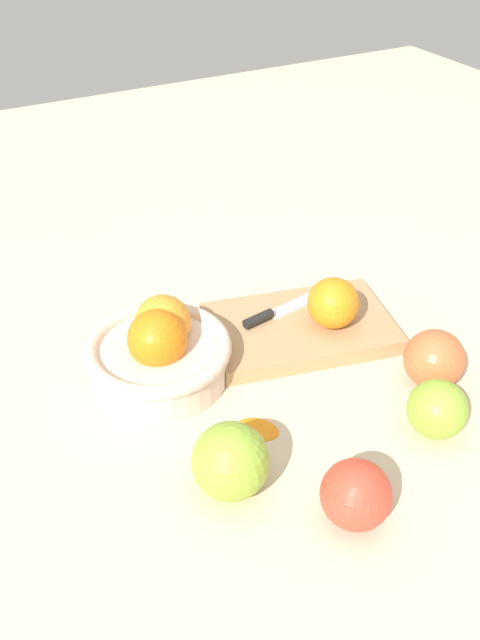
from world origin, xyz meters
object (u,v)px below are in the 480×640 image
at_px(apple_front_left_2, 356,494).
at_px(apple_front_right_2, 434,359).
at_px(cutting_board, 300,328).
at_px(apple_front_left, 231,461).
at_px(bowl, 159,351).
at_px(apple_front_right, 437,409).
at_px(knife, 277,312).
at_px(orange_on_board, 333,303).

height_order(apple_front_left_2, apple_front_right_2, apple_front_right_2).
xyz_separation_m(cutting_board, apple_front_left, (-0.21, -0.19, 0.03)).
height_order(bowl, apple_front_left_2, bowl).
bearing_deg(apple_front_right, apple_front_left_2, -160.14).
distance_m(knife, apple_front_right_2, 0.22).
bearing_deg(bowl, apple_front_right, -44.61).
distance_m(apple_front_left, apple_front_left_2, 0.13).
distance_m(orange_on_board, knife, 0.08).
bearing_deg(bowl, apple_front_left, -91.07).
bearing_deg(apple_front_right, bowl, 135.39).
relative_size(bowl, apple_front_right_2, 2.45).
bearing_deg(apple_front_left, orange_on_board, 34.83).
xyz_separation_m(knife, apple_front_right, (0.06, -0.26, 0.01)).
xyz_separation_m(apple_front_left, apple_front_left_2, (0.09, -0.09, -0.01)).
height_order(cutting_board, apple_front_right_2, apple_front_right_2).
bearing_deg(apple_front_left, knife, 49.82).
distance_m(cutting_board, apple_front_right, 0.23).
height_order(cutting_board, apple_front_left_2, apple_front_left_2).
bearing_deg(knife, bowl, -174.42).
bearing_deg(knife, apple_front_left_2, -106.75).
bearing_deg(apple_front_right_2, cutting_board, 120.21).
distance_m(knife, apple_front_left_2, 0.33).
xyz_separation_m(apple_front_right, apple_front_right_2, (0.05, 0.07, 0.00)).
xyz_separation_m(orange_on_board, apple_front_left, (-0.24, -0.17, -0.02)).
height_order(apple_front_left, apple_front_right_2, apple_front_left).
height_order(knife, apple_front_left_2, apple_front_left_2).
bearing_deg(apple_front_left_2, bowl, 106.66).
height_order(orange_on_board, apple_front_left, orange_on_board).
distance_m(orange_on_board, apple_front_left_2, 0.30).
bearing_deg(apple_front_right_2, apple_front_left, -174.18).
bearing_deg(apple_front_right_2, orange_on_board, 113.49).
relative_size(orange_on_board, apple_front_right_2, 0.92).
relative_size(orange_on_board, apple_front_left_2, 0.96).
xyz_separation_m(cutting_board, apple_front_left_2, (-0.11, -0.28, 0.02)).
height_order(orange_on_board, apple_front_left_2, orange_on_board).
xyz_separation_m(bowl, apple_front_left_2, (0.09, -0.30, -0.00)).
bearing_deg(cutting_board, apple_front_left_2, -111.92).
xyz_separation_m(bowl, apple_front_left, (-0.00, -0.20, 0.00)).
bearing_deg(apple_front_right, apple_front_right_2, 51.56).
height_order(cutting_board, apple_front_left, apple_front_left).
xyz_separation_m(orange_on_board, apple_front_right, (0.01, -0.20, -0.02)).
relative_size(cutting_board, apple_front_right, 3.60).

